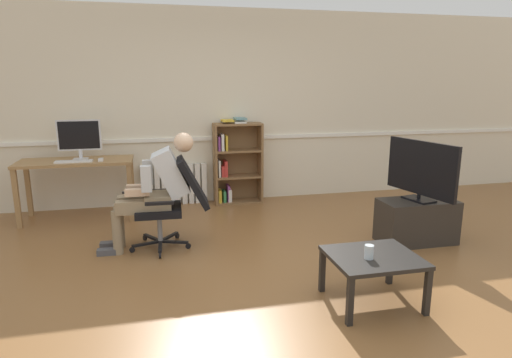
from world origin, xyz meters
TOP-DOWN VIEW (x-y plane):
  - ground_plane at (0.00, 0.00)m, footprint 18.00×18.00m
  - back_wall at (0.00, 2.65)m, footprint 12.00×0.13m
  - computer_desk at (-1.86, 2.15)m, footprint 1.37×0.59m
  - imac_monitor at (-1.81, 2.23)m, footprint 0.52×0.14m
  - keyboard at (-1.86, 2.01)m, footprint 0.44×0.12m
  - computer_mouse at (-1.55, 2.03)m, footprint 0.06×0.10m
  - bookshelf at (0.21, 2.45)m, footprint 0.68×0.29m
  - radiator at (-0.65, 2.54)m, footprint 0.92×0.08m
  - office_chair at (-0.72, 0.89)m, footprint 0.84×0.61m
  - person_seated at (-0.90, 0.89)m, footprint 1.01×0.40m
  - tv_stand at (1.84, 0.43)m, footprint 0.81×0.41m
  - tv_screen at (1.84, 0.43)m, footprint 0.27×0.91m
  - coffee_table at (0.74, -0.68)m, footprint 0.68×0.60m
  - drinking_glass at (0.67, -0.73)m, footprint 0.07×0.07m

SIDE VIEW (x-z plane):
  - ground_plane at x=0.00m, z-range 0.00..0.00m
  - tv_stand at x=1.84m, z-range 0.00..0.47m
  - radiator at x=-0.65m, z-range 0.00..0.57m
  - coffee_table at x=0.74m, z-range 0.15..0.55m
  - drinking_glass at x=0.67m, z-range 0.40..0.51m
  - office_chair at x=-0.72m, z-range 0.04..1.00m
  - bookshelf at x=0.21m, z-range -0.04..1.18m
  - computer_desk at x=-1.86m, z-range 0.27..1.03m
  - person_seated at x=-0.90m, z-range 0.04..1.26m
  - keyboard at x=-1.86m, z-range 0.76..0.78m
  - computer_mouse at x=-1.55m, z-range 0.76..0.79m
  - tv_screen at x=1.84m, z-range 0.49..1.13m
  - imac_monitor at x=-1.81m, z-range 0.79..1.29m
  - back_wall at x=0.00m, z-range 0.00..2.70m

